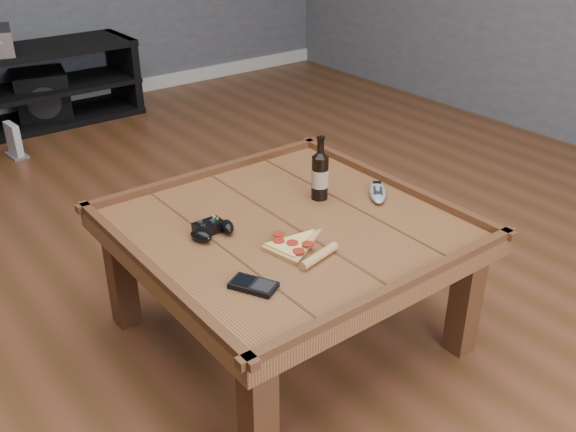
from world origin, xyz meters
TOP-DOWN VIEW (x-y plane):
  - ground at (0.00, 0.00)m, footprint 6.00×6.00m
  - baseboard at (0.00, 2.99)m, footprint 5.00×0.02m
  - coffee_table at (0.00, 0.00)m, footprint 1.03×1.03m
  - media_console at (0.00, 2.75)m, footprint 1.40×0.45m
  - beer_bottle at (0.20, 0.08)m, footprint 0.06×0.06m
  - game_controller at (-0.23, 0.08)m, footprint 0.16×0.11m
  - pizza_slice at (-0.08, -0.15)m, footprint 0.22×0.30m
  - smartphone at (-0.30, -0.24)m, footprint 0.12×0.14m
  - remote_control at (0.38, -0.03)m, footprint 0.17×0.18m
  - subwoofer at (0.10, 2.80)m, footprint 0.39×0.39m
  - game_console at (-0.25, 2.27)m, footprint 0.10×0.17m

SIDE VIEW (x-z plane):
  - ground at x=0.00m, z-range 0.00..0.00m
  - baseboard at x=0.00m, z-range 0.00..0.10m
  - game_console at x=-0.25m, z-range -0.01..0.19m
  - subwoofer at x=0.10m, z-range 0.00..0.33m
  - media_console at x=0.00m, z-range 0.00..0.50m
  - coffee_table at x=0.00m, z-range 0.15..0.63m
  - smartphone at x=-0.30m, z-range 0.45..0.47m
  - pizza_slice at x=-0.08m, z-range 0.45..0.47m
  - remote_control at x=0.38m, z-range 0.45..0.48m
  - game_controller at x=-0.23m, z-range 0.45..0.49m
  - beer_bottle at x=0.20m, z-range 0.43..0.65m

